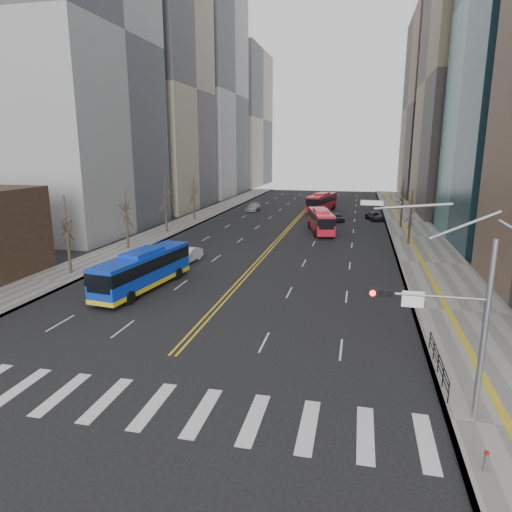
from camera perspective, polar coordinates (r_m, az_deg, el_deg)
ground at (r=22.89m, az=-15.55°, el=-17.26°), size 220.00×220.00×0.00m
sidewalk_right at (r=63.65m, az=19.43°, el=2.28°), size 7.00×130.00×0.15m
sidewalk_left at (r=68.48m, az=-10.12°, el=3.57°), size 5.00×130.00×0.15m
crosswalk at (r=22.89m, az=-15.55°, el=-17.25°), size 26.70×4.00×0.01m
centerline at (r=73.73m, az=4.91°, el=4.36°), size 0.55×100.00×0.01m
office_towers at (r=87.11m, az=6.66°, el=21.49°), size 83.00×134.00×58.00m
signal_mast at (r=20.63m, az=22.99°, el=-6.46°), size 5.37×0.37×9.39m
pedestrian_railing at (r=25.87m, az=21.84°, el=-11.98°), size 0.06×6.06×1.02m
street_trees at (r=54.85m, az=-5.50°, el=6.39°), size 35.20×47.20×7.60m
blue_bus at (r=38.82m, az=-13.91°, el=-1.57°), size 3.84×11.53×3.31m
red_bus_near at (r=63.94m, az=8.11°, el=4.55°), size 4.63×10.53×3.28m
red_bus_far at (r=85.57m, az=8.25°, el=6.81°), size 4.90×11.08×3.43m
car_white at (r=47.33m, az=-8.61°, el=0.09°), size 2.04×4.61×1.47m
car_dark_mid at (r=74.44m, az=10.06°, el=4.80°), size 2.99×4.14×1.31m
car_silver at (r=85.45m, az=-0.33°, el=6.14°), size 2.18×5.09×1.46m
car_dark_far at (r=76.89m, az=14.63°, el=4.82°), size 3.27×4.95×1.26m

